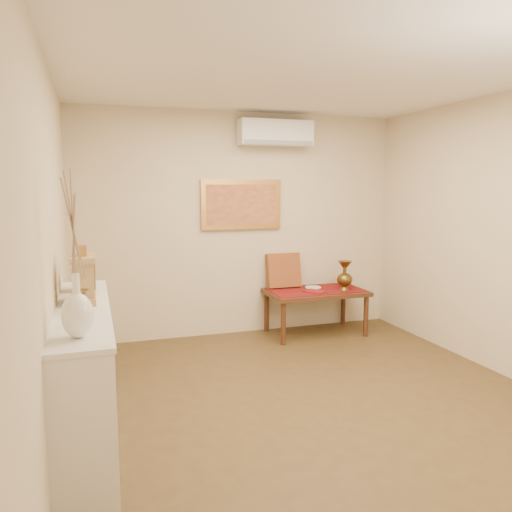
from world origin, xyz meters
name	(u,v)px	position (x,y,z in m)	size (l,w,h in m)	color
floor	(318,405)	(0.00, 0.00, 0.00)	(4.50, 4.50, 0.00)	brown
ceiling	(324,69)	(0.00, 0.00, 2.70)	(4.50, 4.50, 0.00)	silver
wall_back	(241,225)	(0.00, 2.25, 1.35)	(4.00, 0.02, 2.70)	beige
wall_left	(52,256)	(-2.00, 0.00, 1.35)	(0.02, 4.50, 2.70)	beige
white_vase	(75,256)	(-1.83, -0.75, 1.44)	(0.17, 0.17, 0.92)	white
candlestick	(78,309)	(-1.83, -0.50, 1.08)	(0.10, 0.10, 0.21)	silver
brass_urn_small	(83,297)	(-1.81, -0.16, 1.08)	(0.09, 0.09, 0.20)	brown
table_cloth	(316,290)	(0.85, 1.88, 0.55)	(1.14, 0.59, 0.01)	maroon
brass_urn_tall	(345,272)	(1.19, 1.78, 0.77)	(0.19, 0.19, 0.43)	brown
plate	(313,287)	(0.87, 1.99, 0.56)	(0.20, 0.20, 0.01)	white
menu	(315,291)	(0.78, 1.76, 0.56)	(0.18, 0.25, 0.01)	maroon
cushion	(283,270)	(0.53, 2.15, 0.77)	(0.43, 0.10, 0.43)	maroon
display_ledge	(85,374)	(-1.82, 0.00, 0.49)	(0.37, 2.02, 0.98)	silver
mantel_clock	(84,278)	(-1.81, 0.16, 1.15)	(0.17, 0.36, 0.41)	tan
wooden_chest	(85,275)	(-1.81, 0.59, 1.10)	(0.16, 0.21, 0.24)	tan
low_table	(316,295)	(0.85, 1.88, 0.48)	(1.20, 0.70, 0.55)	#492716
painting	(241,204)	(0.00, 2.22, 1.60)	(1.00, 0.06, 0.60)	#B57D3A
ac_unit	(276,133)	(0.40, 2.12, 2.45)	(0.90, 0.25, 0.30)	silver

